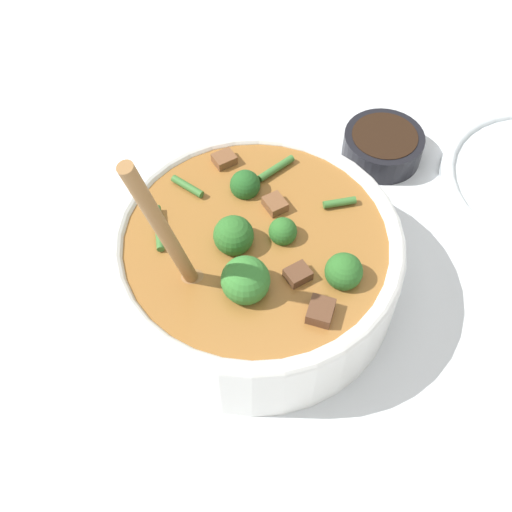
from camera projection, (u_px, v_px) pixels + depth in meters
ground_plane at (256, 287)px, 0.64m from camera, size 4.00×4.00×0.00m
stew_bowl at (256, 259)px, 0.60m from camera, size 0.27×0.27×0.24m
condiment_bowl at (383, 145)px, 0.73m from camera, size 0.09×0.09×0.03m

